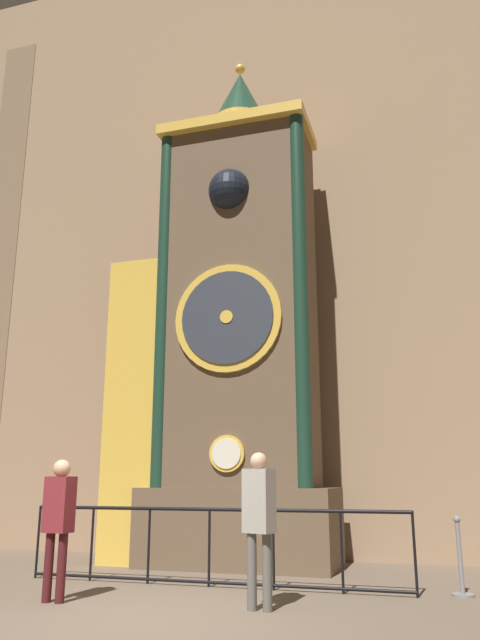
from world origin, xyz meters
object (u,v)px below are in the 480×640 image
(clock_tower, at_px, (224,336))
(stanchion_post, at_px, (461,570))
(visitor_near, at_px, (59,515))
(visitor_far, at_px, (259,514))

(clock_tower, xyz_separation_m, stanchion_post, (3.78, -1.78, -3.69))
(stanchion_post, bearing_deg, clock_tower, 154.77)
(clock_tower, xyz_separation_m, visitor_near, (-0.90, -3.65, -3.00))
(visitor_near, distance_m, stanchion_post, 5.09)
(visitor_near, relative_size, visitor_far, 0.96)
(clock_tower, height_order, visitor_far, clock_tower)
(visitor_near, relative_size, stanchion_post, 1.72)
(clock_tower, relative_size, stanchion_post, 10.06)
(visitor_far, relative_size, stanchion_post, 1.79)
(clock_tower, xyz_separation_m, visitor_far, (1.59, -3.39, -2.96))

